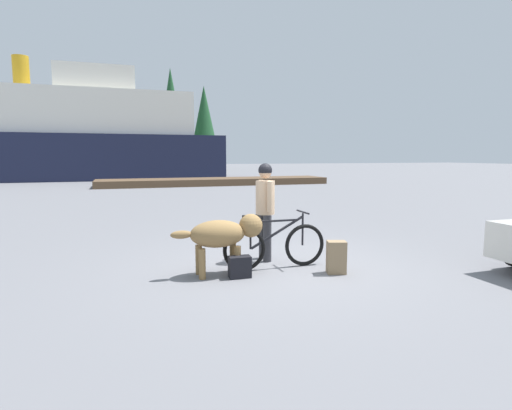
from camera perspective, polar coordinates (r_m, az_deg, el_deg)
ground_plane at (r=6.65m, az=3.57°, el=-8.55°), size 160.00×160.00×0.00m
bicycle at (r=6.43m, az=2.59°, el=-5.65°), size 1.70×0.44×0.89m
person_cyclist at (r=6.85m, az=1.29°, el=0.30°), size 0.32×0.53×1.65m
dog at (r=6.08m, az=-4.53°, el=-4.10°), size 1.39×0.48×0.90m
backpack at (r=6.31m, az=11.19°, el=-7.19°), size 0.33×0.28×0.49m
handbag_pannier at (r=6.01m, az=-2.29°, el=-8.67°), size 0.33×0.19×0.32m
dock_pier at (r=25.11m, az=-5.74°, el=3.29°), size 13.87×2.69×0.40m
ferry_boat at (r=34.27m, az=-24.87°, el=8.58°), size 22.93×7.55×8.90m
pine_tree_center at (r=49.29m, az=-11.82°, el=12.98°), size 3.21×3.21×11.79m
pine_tree_far_right at (r=52.30m, az=-7.27°, el=11.77°), size 3.48×3.48×10.39m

